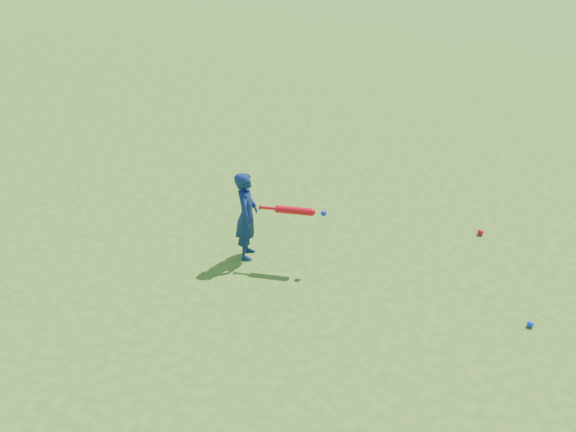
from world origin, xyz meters
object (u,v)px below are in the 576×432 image
object	(u,v)px
bat_swing	(297,211)
ground_ball_red	(480,232)
child	(247,216)
ground_ball_blue	(530,324)

from	to	relation	value
bat_swing	ground_ball_red	bearing A→B (deg)	28.25
child	ground_ball_blue	world-z (taller)	child
bat_swing	child	bearing A→B (deg)	175.36
ground_ball_red	ground_ball_blue	world-z (taller)	ground_ball_red
child	bat_swing	world-z (taller)	child
ground_ball_red	bat_swing	world-z (taller)	bat_swing
child	ground_ball_red	size ratio (longest dim) A/B	13.78
ground_ball_red	bat_swing	size ratio (longest dim) A/B	0.10
ground_ball_blue	child	bearing A→B (deg)	160.85
ground_ball_red	ground_ball_blue	xyz separation A→B (m)	(0.21, -1.94, -0.01)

